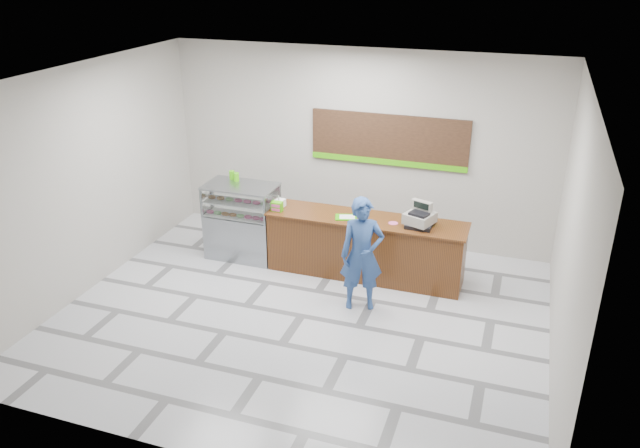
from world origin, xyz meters
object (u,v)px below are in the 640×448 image
(serving_tray, at_px, (346,217))
(display_case, at_px, (242,221))
(cash_register, at_px, (420,218))
(customer, at_px, (362,254))
(sales_counter, at_px, (365,247))

(serving_tray, bearing_deg, display_case, 160.88)
(serving_tray, bearing_deg, cash_register, -13.37)
(display_case, relative_size, cash_register, 2.49)
(cash_register, bearing_deg, serving_tray, -156.63)
(cash_register, height_order, customer, customer)
(cash_register, xyz_separation_m, customer, (-0.66, -0.96, -0.29))
(sales_counter, height_order, customer, customer)
(sales_counter, distance_m, display_case, 2.23)
(sales_counter, bearing_deg, display_case, -179.99)
(display_case, distance_m, cash_register, 3.13)
(display_case, height_order, serving_tray, display_case)
(sales_counter, height_order, display_case, display_case)
(display_case, xyz_separation_m, customer, (2.42, -0.99, 0.20))
(cash_register, xyz_separation_m, serving_tray, (-1.18, -0.06, -0.13))
(cash_register, distance_m, serving_tray, 1.19)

